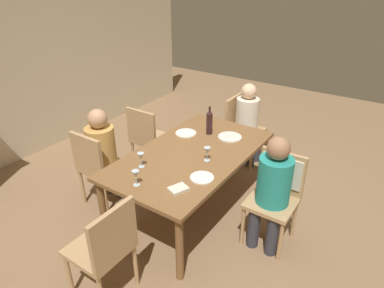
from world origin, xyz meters
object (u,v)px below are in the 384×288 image
Objects in this scene: chair_right_end at (240,125)px; wine_glass_near_right at (141,157)px; chair_near at (278,185)px; person_man_bearded at (249,118)px; chair_left_end at (106,246)px; dining_table at (192,158)px; chair_far_right at (148,136)px; dinner_plate_guest_left at (230,137)px; wine_glass_near_left at (136,175)px; dinner_plate_guest_right at (202,178)px; person_woman_host at (273,186)px; wine_glass_centre at (207,151)px; person_man_guest at (104,150)px; wine_bottle_tall_green at (209,122)px; dinner_plate_host at (186,133)px; chair_far_left at (97,164)px.

chair_right_end is 1.87m from wine_glass_near_right.
chair_near is 1.49m from person_man_bearded.
chair_left_end is (-1.45, 0.83, -0.06)m from chair_near.
chair_far_right is at bearing 69.68° from dining_table.
dinner_plate_guest_left is (0.41, 0.75, 0.14)m from chair_near.
wine_glass_near_left is 0.67× the size of dinner_plate_guest_right.
person_woman_host is 0.72m from wine_glass_centre.
person_woman_host is at bearing 33.28° from person_man_bearded.
dinner_plate_guest_right is at bearing -75.57° from wine_glass_near_right.
person_man_guest is 3.41× the size of wine_bottle_tall_green.
chair_far_right is 0.80× the size of person_man_guest.
chair_far_right is at bearing -6.70° from chair_near.
wine_bottle_tall_green is (0.89, -0.82, 0.21)m from person_man_guest.
wine_glass_near_left is (0.55, 0.16, 0.30)m from chair_left_end.
person_man_guest reaches higher than wine_glass_near_right.
wine_bottle_tall_green is 0.97m from dinner_plate_guest_right.
chair_near is 3.38× the size of dinner_plate_guest_left.
chair_far_right is at bearing 37.02° from wine_glass_near_left.
person_man_guest is at bearing 141.01° from dinner_plate_host.
chair_far_left is 0.80× the size of person_woman_host.
dinner_plate_guest_left is at bearing 5.62° from wine_glass_centre.
person_man_bearded reaches higher than wine_glass_centre.
chair_left_end is (-2.65, -0.17, 0.00)m from chair_right_end.
wine_glass_centre is (-0.18, 0.69, 0.24)m from chair_near.
dinner_plate_guest_left is (0.20, -0.47, 0.00)m from dinner_plate_host.
dinner_plate_guest_left is (1.86, -0.07, 0.20)m from chair_left_end.
chair_far_left is 0.85m from chair_far_right.
dinner_plate_host is at bearing 51.01° from person_man_guest.
chair_left_end is at bearing 57.56° from person_woman_host.
dining_table is 1.67× the size of person_man_bearded.
wine_glass_near_left is 0.60m from dinner_plate_guest_right.
wine_glass_centre is (-0.03, 0.69, 0.17)m from person_woman_host.
dinner_plate_host and dinner_plate_guest_right have the same top height.
chair_far_right is 6.17× the size of wine_glass_near_right.
dining_table is at bearing 29.31° from chair_far_left.
person_man_bearded reaches higher than wine_bottle_tall_green.
dining_table is 1.33m from chair_right_end.
dinner_plate_guest_left is (0.54, -0.16, 0.08)m from dining_table.
person_woman_host is 1.86m from person_man_guest.
wine_glass_centre is at bearing 14.54° from chair_near.
person_woman_host is 0.66m from dinner_plate_guest_right.
person_man_guest is at bearing -25.58° from chair_right_end.
chair_far_left is at bearing 19.21° from chair_near.
person_man_guest is at bearing 65.83° from wine_glass_near_left.
person_woman_host is 7.73× the size of wine_glass_near_left.
chair_far_left reaches higher than wine_glass_near_left.
dinner_plate_host is (0.40, 0.53, -0.10)m from wine_glass_centre.
person_woman_host is 3.42× the size of wine_bottle_tall_green.
wine_glass_near_left reaches higher than dinner_plate_guest_right.
wine_glass_near_left is at bearing -179.19° from wine_bottle_tall_green.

